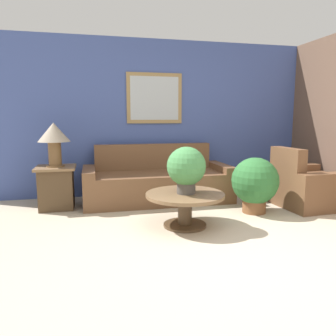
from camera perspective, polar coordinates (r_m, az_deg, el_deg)
name	(u,v)px	position (r m, az deg, el deg)	size (l,w,h in m)	color
ground_plane	(248,255)	(3.35, 13.77, -14.52)	(20.00, 20.00, 0.00)	#BCAD93
wall_back	(175,118)	(5.75, 1.18, 8.76)	(6.58, 0.09, 2.60)	#42569E
couch_main	(157,183)	(5.20, -1.88, -2.58)	(2.28, 0.92, 0.88)	brown
armchair	(307,187)	(5.33, 23.04, -3.02)	(1.01, 1.05, 0.88)	brown
coffee_table	(185,202)	(3.98, 2.98, -5.97)	(0.95, 0.95, 0.41)	#4C3823
side_table	(57,187)	(5.02, -18.83, -3.15)	(0.55, 0.55, 0.62)	#4C3823
table_lamp	(54,136)	(4.93, -19.25, 5.22)	(0.45, 0.45, 0.63)	brown
potted_plant_on_table	(186,168)	(3.89, 3.21, 0.05)	(0.47, 0.47, 0.56)	#4C4742
potted_plant_floor	(255,183)	(4.67, 14.90, -2.48)	(0.65, 0.65, 0.77)	brown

